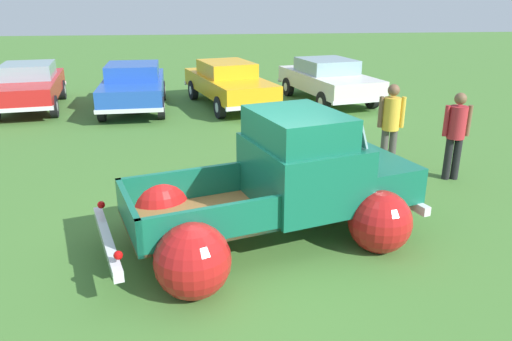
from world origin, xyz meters
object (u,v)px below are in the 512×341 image
at_px(show_car_2, 228,82).
at_px(spectator_1, 456,131).
at_px(show_car_3, 328,79).
at_px(vintage_pickup_truck, 286,189).
at_px(show_car_0, 29,85).
at_px(show_car_1, 134,85).
at_px(spectator_0, 391,122).

distance_m(show_car_2, spectator_1, 8.35).
xyz_separation_m(show_car_3, spectator_1, (0.62, -7.62, 0.21)).
height_order(vintage_pickup_truck, spectator_1, vintage_pickup_truck).
distance_m(show_car_3, spectator_1, 7.65).
relative_size(show_car_0, show_car_2, 0.93).
bearing_deg(vintage_pickup_truck, spectator_1, 11.91).
bearing_deg(vintage_pickup_truck, show_car_2, 74.90).
bearing_deg(spectator_1, show_car_1, 50.15).
distance_m(vintage_pickup_truck, spectator_0, 3.74).
height_order(vintage_pickup_truck, show_car_2, vintage_pickup_truck).
bearing_deg(show_car_3, show_car_1, -98.44).
bearing_deg(show_car_0, show_car_2, 78.31).
height_order(show_car_1, show_car_3, same).
bearing_deg(show_car_2, show_car_3, 79.41).
height_order(show_car_2, spectator_0, spectator_0).
bearing_deg(show_car_3, vintage_pickup_truck, -30.58).
distance_m(show_car_1, show_car_3, 6.44).
relative_size(vintage_pickup_truck, show_car_0, 1.06).
bearing_deg(show_car_1, spectator_1, 41.51).
xyz_separation_m(vintage_pickup_truck, spectator_0, (2.60, 2.67, 0.29)).
relative_size(show_car_1, show_car_3, 0.96).
bearing_deg(show_car_1, show_car_0, -101.02).
height_order(show_car_1, show_car_2, same).
height_order(show_car_0, spectator_0, spectator_0).
height_order(show_car_1, spectator_1, spectator_1).
bearing_deg(spectator_1, show_car_2, 34.30).
xyz_separation_m(vintage_pickup_truck, show_car_2, (-0.34, 9.36, 0.03)).
xyz_separation_m(vintage_pickup_truck, show_car_3, (3.06, 9.67, 0.03)).
bearing_deg(show_car_2, spectator_0, 7.92).
bearing_deg(show_car_3, show_car_0, -102.66).
distance_m(vintage_pickup_truck, show_car_0, 11.70).
bearing_deg(vintage_pickup_truck, show_car_0, 107.55).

